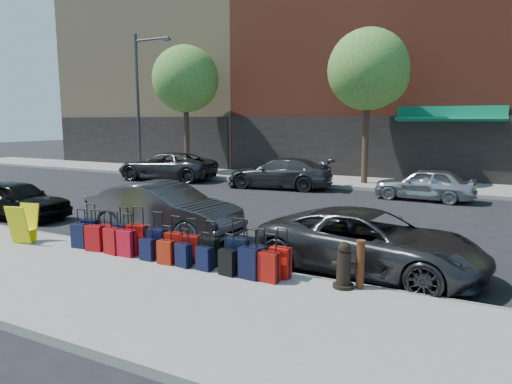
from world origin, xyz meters
The scene contains 41 objects.
ground centered at (0.00, 0.00, 0.00)m, with size 120.00×120.00×0.00m, color black.
sidewalk_near centered at (0.00, -6.50, 0.07)m, with size 60.00×4.00×0.15m, color gray.
sidewalk_far centered at (0.00, 10.00, 0.07)m, with size 60.00×4.00×0.15m, color gray.
curb_near centered at (0.00, -4.48, 0.07)m, with size 60.00×0.08×0.15m, color gray.
curb_far centered at (0.00, 7.98, 0.07)m, with size 60.00×0.08×0.15m, color gray.
building_left centered at (-16.00, 17.98, 7.98)m, with size 15.00×12.12×16.00m.
building_center centered at (0.00, 17.99, 9.98)m, with size 17.00×12.85×20.00m.
tree_left centered at (-9.86, 9.50, 5.41)m, with size 3.80×3.80×7.27m.
tree_center centered at (0.64, 9.50, 5.41)m, with size 3.80×3.80×7.27m.
streetlight centered at (-12.80, 8.80, 4.66)m, with size 2.59×0.18×8.00m.
suitcase_front_0 centered at (-2.52, -4.79, 0.46)m, with size 0.45×0.29×1.00m.
suitcase_front_1 centered at (-2.04, -4.76, 0.42)m, with size 0.36×0.21×0.87m.
suitcase_front_2 centered at (-1.44, -4.84, 0.47)m, with size 0.43×0.24×1.02m.
suitcase_front_3 centered at (-1.00, -4.84, 0.48)m, with size 0.48×0.32×1.07m.
suitcase_front_4 centered at (-0.48, -4.79, 0.46)m, with size 0.42×0.24×0.99m.
suitcase_front_5 centered at (0.01, -4.79, 0.45)m, with size 0.40×0.23×0.95m.
suitcase_front_6 centered at (0.46, -4.84, 0.45)m, with size 0.43×0.29×0.95m.
suitcase_front_7 centered at (0.92, -4.84, 0.44)m, with size 0.40×0.23×0.94m.
suitcase_front_8 centered at (1.57, -4.81, 0.48)m, with size 0.46×0.29×1.06m.
suitcase_front_9 centered at (2.02, -4.77, 0.43)m, with size 0.39×0.25×0.89m.
suitcase_front_10 centered at (2.52, -4.82, 0.45)m, with size 0.41×0.24×0.96m.
suitcase_back_0 centered at (-2.54, -5.09, 0.44)m, with size 0.41×0.26×0.92m.
suitcase_back_1 centered at (-2.03, -5.11, 0.45)m, with size 0.44×0.30×0.95m.
suitcase_back_2 centered at (-1.48, -5.11, 0.45)m, with size 0.43×0.28×0.95m.
suitcase_back_3 centered at (-1.08, -5.10, 0.45)m, with size 0.40×0.24×0.95m.
suitcase_back_4 centered at (-0.46, -5.13, 0.39)m, with size 0.32×0.19×0.76m.
suitcase_back_5 centered at (0.06, -5.15, 0.40)m, with size 0.35×0.22×0.81m.
suitcase_back_6 centered at (0.49, -5.14, 0.40)m, with size 0.36×0.25×0.79m.
suitcase_back_7 centered at (1.00, -5.12, 0.39)m, with size 0.34×0.22×0.77m.
suitcase_back_8 centered at (1.57, -5.16, 0.40)m, with size 0.36×0.24×0.82m.
suitcase_back_9 centered at (2.03, -5.13, 0.45)m, with size 0.42×0.27×0.96m.
suitcase_back_10 centered at (2.43, -5.12, 0.43)m, with size 0.39×0.25×0.90m.
fire_hydrant centered at (3.75, -4.78, 0.54)m, with size 0.43×0.38×0.85m.
bollard centered at (4.02, -4.68, 0.60)m, with size 0.16×0.16×0.88m.
display_rack centered at (-4.11, -5.42, 0.62)m, with size 0.65×0.69×0.94m.
car_near_0 centered at (-7.51, -3.23, 0.62)m, with size 1.48×3.67×1.25m, color black.
car_near_1 centered at (-1.86, -2.83, 0.73)m, with size 1.54×4.41×1.45m, color #353437.
car_near_2 centered at (3.86, -3.28, 0.65)m, with size 2.14×4.65×1.29m, color #333336.
car_far_0 centered at (-9.47, 6.92, 0.74)m, with size 2.45×5.31×1.48m, color #302F32.
car_far_1 centered at (-2.83, 6.87, 0.72)m, with size 2.01×4.93×1.43m, color #37373A.
car_far_2 centered at (3.65, 6.52, 0.65)m, with size 1.53×3.81×1.30m, color #B0B2B7.
Camera 1 is at (5.97, -12.46, 3.10)m, focal length 32.00 mm.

